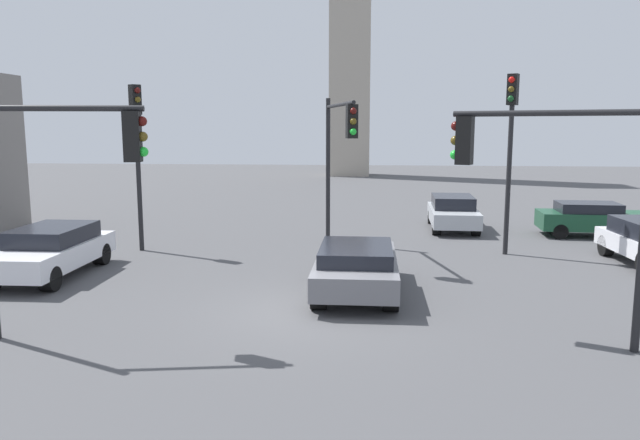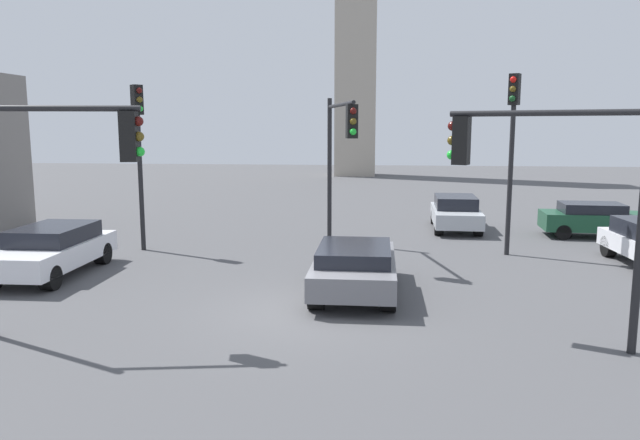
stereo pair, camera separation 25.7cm
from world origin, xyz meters
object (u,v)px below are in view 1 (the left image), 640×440
Objects in this scene: traffic_light_0 at (339,142)px; car_3 at (356,266)px; traffic_light_1 at (137,137)px; traffic_light_4 at (511,132)px; car_1 at (592,218)px; traffic_light_2 at (60,167)px; car_2 at (453,212)px; traffic_light_3 at (546,170)px; car_0 at (51,250)px.

traffic_light_0 is 1.15× the size of car_3.
traffic_light_1 reaches higher than car_3.
traffic_light_4 reaches higher than car_3.
traffic_light_2 is at bearing -135.93° from car_1.
car_1 is at bearing 159.83° from traffic_light_4.
traffic_light_4 is 1.30× the size of car_3.
traffic_light_1 is at bearing -103.64° from traffic_light_0.
traffic_light_4 is 1.40× the size of car_2.
car_1 is at bearing 78.29° from car_2.
traffic_light_3 is at bearing 1.87° from car_2.
traffic_light_4 is 1.44× the size of car_1.
traffic_light_3 is at bearing 19.93° from traffic_light_4.
car_2 is at bearing 125.22° from car_0.
traffic_light_1 is at bearing -11.86° from traffic_light_3.
traffic_light_2 is 1.09× the size of car_0.
traffic_light_0 is 9.11m from traffic_light_3.
traffic_light_4 is at bearing 79.63° from traffic_light_0.
traffic_light_1 is at bearing 57.68° from car_3.
traffic_light_3 reaches higher than car_1.
traffic_light_1 is at bearing -60.47° from traffic_light_4.
traffic_light_2 is 1.21× the size of car_1.
car_3 is (-3.82, 3.01, -2.72)m from traffic_light_3.
traffic_light_3 is 1.10× the size of car_2.
traffic_light_4 is (1.08, 8.26, 0.68)m from traffic_light_3.
car_1 is 0.97× the size of car_2.
traffic_light_0 is 1.28× the size of car_1.
traffic_light_2 is 9.62m from traffic_light_3.
car_0 is at bearing 83.01° from car_3.
car_1 is 12.71m from car_3.
traffic_light_0 is 11.02m from car_1.
car_3 is at bearing 82.46° from car_0.
car_0 is (-3.10, 4.89, -2.74)m from traffic_light_2.
car_2 is at bearing 46.19° from traffic_light_2.
car_2 is at bearing 169.70° from car_1.
traffic_light_1 is 13.85m from traffic_light_3.
traffic_light_0 reaches higher than car_0.
traffic_light_0 is 0.93× the size of traffic_light_1.
car_1 is at bearing -45.22° from car_3.
traffic_light_3 reaches higher than car_2.
traffic_light_1 is 9.55m from car_3.
car_0 is at bearing -52.37° from car_2.
traffic_light_0 reaches higher than car_3.
car_3 is at bearing -15.64° from traffic_light_4.
car_2 is at bearing 125.58° from traffic_light_0.
traffic_light_3 is (9.58, 0.83, -0.06)m from traffic_light_2.
traffic_light_1 is 12.53m from traffic_light_4.
traffic_light_0 reaches higher than traffic_light_3.
traffic_light_4 is 6.50m from car_1.
traffic_light_0 is at bearing 114.37° from car_0.
traffic_light_1 is at bearing -162.73° from car_1.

